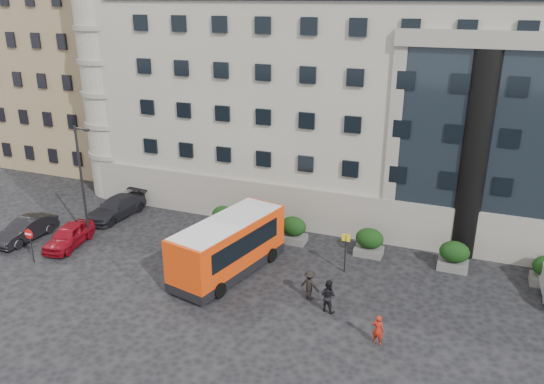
{
  "coord_description": "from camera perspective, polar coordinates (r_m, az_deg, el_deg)",
  "views": [
    {
      "loc": [
        11.89,
        -23.17,
        15.81
      ],
      "look_at": [
        1.21,
        3.87,
        5.0
      ],
      "focal_mm": 35.0,
      "sensor_mm": 36.0,
      "label": 1
    }
  ],
  "objects": [
    {
      "name": "ground",
      "position": [
        30.47,
        -4.88,
        -10.95
      ],
      "size": [
        120.0,
        120.0,
        0.0
      ],
      "primitive_type": "plane",
      "color": "black",
      "rests_on": "ground"
    },
    {
      "name": "bus_stop_sign",
      "position": [
        32.14,
        7.92,
        -5.8
      ],
      "size": [
        0.5,
        0.08,
        2.52
      ],
      "color": "#262628",
      "rests_on": "ground"
    },
    {
      "name": "hedge_a",
      "position": [
        37.86,
        -5.16,
        -2.84
      ],
      "size": [
        1.8,
        1.26,
        1.84
      ],
      "color": "#50504E",
      "rests_on": "ground"
    },
    {
      "name": "red_truck",
      "position": [
        50.08,
        -8.08,
        3.49
      ],
      "size": [
        3.23,
        5.5,
        2.78
      ],
      "rotation": [
        0.0,
        0.0,
        0.2
      ],
      "color": "#9B120B",
      "rests_on": "ground"
    },
    {
      "name": "hedge_b",
      "position": [
        35.98,
        2.29,
        -4.05
      ],
      "size": [
        1.8,
        1.26,
        1.84
      ],
      "color": "#50504E",
      "rests_on": "ground"
    },
    {
      "name": "pedestrian_b",
      "position": [
        28.66,
        6.04,
        -11.04
      ],
      "size": [
        1.04,
        0.91,
        1.83
      ],
      "primitive_type": "imported",
      "rotation": [
        0.0,
        0.0,
        2.87
      ],
      "color": "black",
      "rests_on": "ground"
    },
    {
      "name": "parked_car_d",
      "position": [
        50.73,
        -14.4,
        2.35
      ],
      "size": [
        2.26,
        4.73,
        1.3
      ],
      "primitive_type": "imported",
      "rotation": [
        0.0,
        0.0,
        0.02
      ],
      "color": "black",
      "rests_on": "ground"
    },
    {
      "name": "hedge_d",
      "position": [
        34.36,
        18.98,
        -6.47
      ],
      "size": [
        1.8,
        1.26,
        1.84
      ],
      "color": "#50504E",
      "rests_on": "ground"
    },
    {
      "name": "apartment_far",
      "position": [
        72.64,
        -11.33,
        16.22
      ],
      "size": [
        13.0,
        13.0,
        22.0
      ],
      "primitive_type": "cube",
      "color": "brown",
      "rests_on": "ground"
    },
    {
      "name": "parked_car_a",
      "position": [
        38.01,
        -21.0,
        -4.41
      ],
      "size": [
        2.4,
        4.57,
        1.48
      ],
      "primitive_type": "imported",
      "rotation": [
        0.0,
        0.0,
        0.15
      ],
      "color": "maroon",
      "rests_on": "ground"
    },
    {
      "name": "parked_car_b",
      "position": [
        40.12,
        -24.97,
        -3.67
      ],
      "size": [
        1.8,
        4.63,
        1.5
      ],
      "primitive_type": "imported",
      "rotation": [
        0.0,
        0.0,
        -0.05
      ],
      "color": "black",
      "rests_on": "ground"
    },
    {
      "name": "pedestrian_c",
      "position": [
        29.62,
        4.08,
        -9.94
      ],
      "size": [
        1.26,
        0.91,
        1.75
      ],
      "primitive_type": "imported",
      "rotation": [
        0.0,
        0.0,
        2.89
      ],
      "color": "black",
      "rests_on": "ground"
    },
    {
      "name": "parked_car_c",
      "position": [
        41.76,
        -16.39,
        -1.6
      ],
      "size": [
        2.59,
        5.4,
        1.52
      ],
      "primitive_type": "imported",
      "rotation": [
        0.0,
        0.0,
        -0.09
      ],
      "color": "black",
      "rests_on": "ground"
    },
    {
      "name": "entrance_column",
      "position": [
        34.74,
        20.95,
        3.48
      ],
      "size": [
        1.8,
        1.8,
        13.0
      ],
      "primitive_type": "cylinder",
      "color": "black",
      "rests_on": "ground"
    },
    {
      "name": "street_lamp",
      "position": [
        37.2,
        -19.72,
        1.24
      ],
      "size": [
        1.16,
        0.18,
        8.0
      ],
      "color": "#262628",
      "rests_on": "ground"
    },
    {
      "name": "pedestrian_a",
      "position": [
        26.69,
        11.32,
        -14.33
      ],
      "size": [
        0.6,
        0.42,
        1.57
      ],
      "primitive_type": "imported",
      "rotation": [
        0.0,
        0.0,
        3.06
      ],
      "color": "#A21D10",
      "rests_on": "ground"
    },
    {
      "name": "no_entry_sign",
      "position": [
        36.19,
        -24.61,
        -4.62
      ],
      "size": [
        0.64,
        0.16,
        2.32
      ],
      "color": "#262628",
      "rests_on": "ground"
    },
    {
      "name": "civic_building",
      "position": [
        46.06,
        14.24,
        11.28
      ],
      "size": [
        44.0,
        24.0,
        18.0
      ],
      "primitive_type": "cube",
      "color": "gray",
      "rests_on": "ground"
    },
    {
      "name": "minibus",
      "position": [
        31.88,
        -4.73,
        -5.65
      ],
      "size": [
        4.48,
        8.48,
        3.37
      ],
      "rotation": [
        0.0,
        0.0,
        -0.22
      ],
      "color": "#E43C0A",
      "rests_on": "ground"
    },
    {
      "name": "apartment_near",
      "position": [
        56.44,
        -18.62,
        13.46
      ],
      "size": [
        14.0,
        14.0,
        20.0
      ],
      "primitive_type": "cube",
      "color": "#8C7651",
      "rests_on": "ground"
    },
    {
      "name": "hedge_c",
      "position": [
        34.8,
        10.43,
        -5.29
      ],
      "size": [
        1.8,
        1.26,
        1.84
      ],
      "color": "#50504E",
      "rests_on": "ground"
    }
  ]
}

